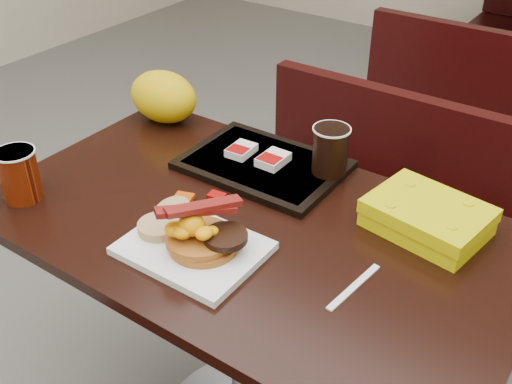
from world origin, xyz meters
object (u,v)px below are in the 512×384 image
Objects in this scene: coffee_cup_far at (330,150)px; hashbrown_sleeve_right at (273,160)px; coffee_cup_near at (19,175)px; knife at (354,287)px; hashbrown_sleeve_left at (241,150)px; paper_bag at (164,96)px; pancake_stack at (203,241)px; tray at (263,165)px; bench_near_n at (371,215)px; bench_far_s at (484,94)px; platter at (193,248)px; fork at (166,234)px; table_near at (250,340)px; clamshell at (427,217)px.

hashbrown_sleeve_right is at bearing -160.90° from coffee_cup_far.
knife is at bearing 11.92° from coffee_cup_near.
hashbrown_sleeve_left is 0.36× the size of paper_bag.
pancake_stack is 0.37× the size of tray.
bench_near_n is 2.54× the size of tray.
bench_far_s is 3.55× the size of platter.
pancake_stack is at bearing -75.63° from tray.
coffee_cup_far is at bearing 19.22° from hashbrown_sleeve_right.
hashbrown_sleeve_right is 0.69× the size of coffee_cup_far.
bench_near_n is at bearing 62.43° from fork.
platter is at bearing 9.04° from coffee_cup_near.
coffee_cup_far is (-0.24, 0.32, 0.08)m from knife.
bench_near_n is at bearing -90.00° from bench_far_s.
hashbrown_sleeve_right is at bearing 96.94° from platter.
hashbrown_sleeve_left reaches higher than fork.
tray is at bearing 116.81° from table_near.
hashbrown_sleeve_left reaches higher than bench_near_n.
knife is 0.48m from tray.
tray is at bearing -9.17° from paper_bag.
hashbrown_sleeve_right is at bearing 100.73° from pancake_stack.
bench_far_s is at bearing 85.95° from tray.
bench_near_n is 1.20m from bench_far_s.
pancake_stack is at bearing -99.15° from coffee_cup_far.
bench_near_n is 0.74m from clamshell.
pancake_stack is 1.78× the size of hashbrown_sleeve_right.
knife is (0.30, 0.08, -0.03)m from pancake_stack.
coffee_cup_near reaches higher than platter.
platter is (-0.03, -0.15, 0.38)m from table_near.
table_near is at bearing -101.31° from coffee_cup_far.
platter is at bearing -101.84° from coffee_cup_far.
coffee_cup_near reaches higher than bench_far_s.
fork is 1.87× the size of hashbrown_sleeve_left.
platter is 0.47m from coffee_cup_near.
table_near is at bearing -95.10° from knife.
hashbrown_sleeve_right is (0.09, 0.01, 0.00)m from hashbrown_sleeve_left.
paper_bag is (-0.32, 0.06, 0.04)m from hashbrown_sleeve_left.
hashbrown_sleeve_left is 0.33m from paper_bag.
coffee_cup_far is (0.17, 0.41, 0.08)m from fork.
paper_bag is at bearing 170.37° from tray.
bench_far_s is 1.74m from hashbrown_sleeve_right.
clamshell reaches higher than tray.
pancake_stack is (-0.01, -0.84, 0.42)m from bench_near_n.
coffee_cup_near is 0.73m from coffee_cup_far.
bench_far_s is at bearing 90.00° from bench_near_n.
knife is 0.26m from clamshell.
fork is 0.35m from tray.
hashbrown_sleeve_right reaches higher than hashbrown_sleeve_left.
bench_near_n is 0.64m from coffee_cup_far.
clamshell is (0.51, -0.01, 0.00)m from hashbrown_sleeve_left.
coffee_cup_far reaches higher than fork.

